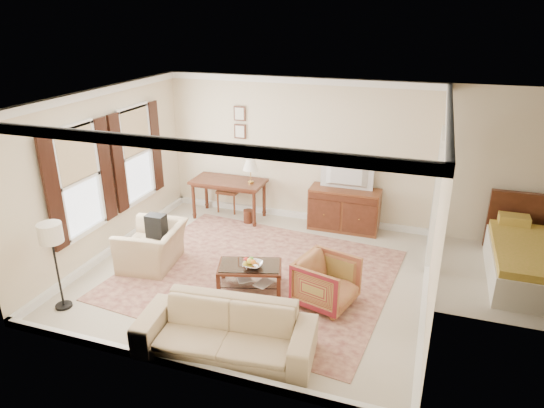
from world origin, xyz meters
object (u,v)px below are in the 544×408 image
Objects in this scene: tv at (347,166)px; striped_armchair at (326,280)px; club_armchair at (152,239)px; sofa at (225,323)px; coffee_table at (250,270)px; writing_desk at (229,185)px; sideboard at (344,209)px.

striped_armchair is at bearing 95.57° from tv.
sofa is (2.11, -1.71, -0.04)m from club_armchair.
striped_armchair is (0.26, -2.70, -0.92)m from tv.
sofa reaches higher than striped_armchair.
writing_desk is at bearing 119.91° from coffee_table.
coffee_table is at bearing -60.09° from writing_desk.
tv is at bearing 21.16° from striped_armchair.
coffee_table is (-0.96, -2.67, -0.11)m from sideboard.
sofa is at bearing 80.65° from tv.
striped_armchair is at bearing 78.49° from club_armchair.
striped_armchair is at bearing -43.70° from writing_desk.
coffee_table is (1.43, -2.48, -0.40)m from writing_desk.
writing_desk is at bearing 3.89° from tv.
coffee_table is (-0.96, -2.65, -1.02)m from tv.
tv reaches higher than club_armchair.
sideboard is 2.73m from striped_armchair.
club_armchair is at bearing -100.09° from writing_desk.
club_armchair is at bearing -138.34° from sideboard.
club_armchair reaches higher than sideboard.
coffee_table is at bearing 94.14° from sofa.
sideboard is 4.26m from sofa.
coffee_table is at bearing -109.84° from sideboard.
striped_armchair is 0.36× the size of sofa.
club_armchair is at bearing 41.44° from tv.
tv is at bearing 74.74° from sofa.
tv is 2.99m from coffee_table.
sideboard is at bearing 70.16° from coffee_table.
sofa is at bearing 162.95° from striped_armchair.
sofa is (-0.69, -4.18, -0.89)m from tv.
striped_armchair is 0.75× the size of club_armchair.
sideboard is 1.26× the size of club_armchair.
sofa reaches higher than sideboard.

